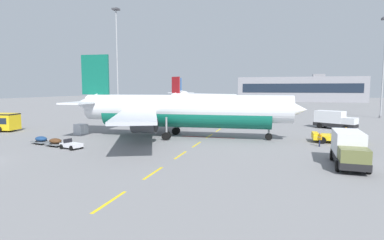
{
  "coord_description": "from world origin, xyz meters",
  "views": [
    {
      "loc": [
        28.28,
        -21.77,
        7.15
      ],
      "look_at": [
        14.52,
        25.71,
        2.07
      ],
      "focal_mm": 28.97,
      "sensor_mm": 36.0,
      "label": 1
    }
  ],
  "objects_px": {
    "airliner_mid_left": "(182,96)",
    "catering_truck": "(334,119)",
    "ground_crew_worker": "(320,139)",
    "apron_light_mast_far": "(384,56)",
    "airliner_far_center": "(200,100)",
    "uld_cargo_container": "(81,129)",
    "airliner_foreground": "(181,110)",
    "pushback_tug": "(339,136)",
    "baggage_train": "(56,142)",
    "ground_power_truck": "(349,148)",
    "apron_light_mast_near": "(117,50)",
    "fuel_service_truck": "(149,114)"
  },
  "relations": [
    {
      "from": "airliner_mid_left",
      "to": "baggage_train",
      "type": "relative_size",
      "value": 3.83
    },
    {
      "from": "catering_truck",
      "to": "apron_light_mast_near",
      "type": "relative_size",
      "value": 0.24
    },
    {
      "from": "airliner_far_center",
      "to": "uld_cargo_container",
      "type": "relative_size",
      "value": 15.26
    },
    {
      "from": "airliner_foreground",
      "to": "baggage_train",
      "type": "relative_size",
      "value": 4.02
    },
    {
      "from": "airliner_foreground",
      "to": "catering_truck",
      "type": "distance_m",
      "value": 28.62
    },
    {
      "from": "catering_truck",
      "to": "ground_crew_worker",
      "type": "height_order",
      "value": "catering_truck"
    },
    {
      "from": "fuel_service_truck",
      "to": "baggage_train",
      "type": "distance_m",
      "value": 29.14
    },
    {
      "from": "catering_truck",
      "to": "ground_crew_worker",
      "type": "relative_size",
      "value": 4.31
    },
    {
      "from": "catering_truck",
      "to": "airliner_far_center",
      "type": "bearing_deg",
      "value": 135.84
    },
    {
      "from": "baggage_train",
      "to": "ground_crew_worker",
      "type": "distance_m",
      "value": 32.64
    },
    {
      "from": "airliner_foreground",
      "to": "airliner_mid_left",
      "type": "relative_size",
      "value": 1.05
    },
    {
      "from": "fuel_service_truck",
      "to": "baggage_train",
      "type": "bearing_deg",
      "value": -89.19
    },
    {
      "from": "baggage_train",
      "to": "ground_crew_worker",
      "type": "relative_size",
      "value": 5.15
    },
    {
      "from": "airliner_mid_left",
      "to": "baggage_train",
      "type": "bearing_deg",
      "value": -81.13
    },
    {
      "from": "airliner_foreground",
      "to": "ground_power_truck",
      "type": "distance_m",
      "value": 23.32
    },
    {
      "from": "ground_power_truck",
      "to": "pushback_tug",
      "type": "bearing_deg",
      "value": 84.51
    },
    {
      "from": "apron_light_mast_far",
      "to": "airliner_foreground",
      "type": "bearing_deg",
      "value": -131.76
    },
    {
      "from": "pushback_tug",
      "to": "apron_light_mast_far",
      "type": "bearing_deg",
      "value": 68.59
    },
    {
      "from": "ground_power_truck",
      "to": "airliner_far_center",
      "type": "bearing_deg",
      "value": 116.4
    },
    {
      "from": "baggage_train",
      "to": "airliner_mid_left",
      "type": "bearing_deg",
      "value": 98.87
    },
    {
      "from": "airliner_far_center",
      "to": "uld_cargo_container",
      "type": "xyz_separation_m",
      "value": [
        -5.99,
        -50.34,
        -2.74
      ]
    },
    {
      "from": "airliner_foreground",
      "to": "apron_light_mast_near",
      "type": "bearing_deg",
      "value": 129.58
    },
    {
      "from": "catering_truck",
      "to": "apron_light_mast_far",
      "type": "xyz_separation_m",
      "value": [
        13.99,
        24.65,
        13.16
      ]
    },
    {
      "from": "baggage_train",
      "to": "airliner_far_center",
      "type": "bearing_deg",
      "value": 87.26
    },
    {
      "from": "airliner_mid_left",
      "to": "catering_truck",
      "type": "bearing_deg",
      "value": -54.1
    },
    {
      "from": "uld_cargo_container",
      "to": "apron_light_mast_far",
      "type": "relative_size",
      "value": 0.08
    },
    {
      "from": "airliner_mid_left",
      "to": "catering_truck",
      "type": "relative_size",
      "value": 4.58
    },
    {
      "from": "airliner_foreground",
      "to": "airliner_mid_left",
      "type": "distance_m",
      "value": 91.83
    },
    {
      "from": "pushback_tug",
      "to": "uld_cargo_container",
      "type": "distance_m",
      "value": 37.35
    },
    {
      "from": "airliner_far_center",
      "to": "ground_crew_worker",
      "type": "relative_size",
      "value": 17.23
    },
    {
      "from": "uld_cargo_container",
      "to": "apron_light_mast_near",
      "type": "height_order",
      "value": "apron_light_mast_near"
    },
    {
      "from": "ground_crew_worker",
      "to": "airliner_foreground",
      "type": "bearing_deg",
      "value": 173.78
    },
    {
      "from": "airliner_mid_left",
      "to": "uld_cargo_container",
      "type": "relative_size",
      "value": 17.49
    },
    {
      "from": "fuel_service_truck",
      "to": "ground_crew_worker",
      "type": "bearing_deg",
      "value": -32.41
    },
    {
      "from": "airliner_mid_left",
      "to": "airliner_foreground",
      "type": "bearing_deg",
      "value": -72.19
    },
    {
      "from": "airliner_foreground",
      "to": "airliner_far_center",
      "type": "xyz_separation_m",
      "value": [
        -9.87,
        48.77,
        -0.4
      ]
    },
    {
      "from": "baggage_train",
      "to": "uld_cargo_container",
      "type": "bearing_deg",
      "value": 108.42
    },
    {
      "from": "pushback_tug",
      "to": "airliner_far_center",
      "type": "distance_m",
      "value": 56.7
    },
    {
      "from": "airliner_far_center",
      "to": "fuel_service_truck",
      "type": "height_order",
      "value": "airliner_far_center"
    },
    {
      "from": "airliner_mid_left",
      "to": "apron_light_mast_near",
      "type": "xyz_separation_m",
      "value": [
        -4.37,
        -48.18,
        14.35
      ]
    },
    {
      "from": "ground_power_truck",
      "to": "apron_light_mast_far",
      "type": "distance_m",
      "value": 57.23
    },
    {
      "from": "airliner_foreground",
      "to": "apron_light_mast_near",
      "type": "distance_m",
      "value": 52.89
    },
    {
      "from": "pushback_tug",
      "to": "catering_truck",
      "type": "height_order",
      "value": "catering_truck"
    },
    {
      "from": "pushback_tug",
      "to": "catering_truck",
      "type": "relative_size",
      "value": 0.83
    },
    {
      "from": "catering_truck",
      "to": "ground_power_truck",
      "type": "xyz_separation_m",
      "value": [
        -2.94,
        -28.41,
        0.0
      ]
    },
    {
      "from": "fuel_service_truck",
      "to": "uld_cargo_container",
      "type": "height_order",
      "value": "fuel_service_truck"
    },
    {
      "from": "ground_power_truck",
      "to": "uld_cargo_container",
      "type": "relative_size",
      "value": 3.73
    },
    {
      "from": "ground_crew_worker",
      "to": "apron_light_mast_far",
      "type": "bearing_deg",
      "value": 67.11
    },
    {
      "from": "pushback_tug",
      "to": "ground_power_truck",
      "type": "relative_size",
      "value": 0.85
    },
    {
      "from": "pushback_tug",
      "to": "airliner_foreground",
      "type": "bearing_deg",
      "value": -175.91
    }
  ]
}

